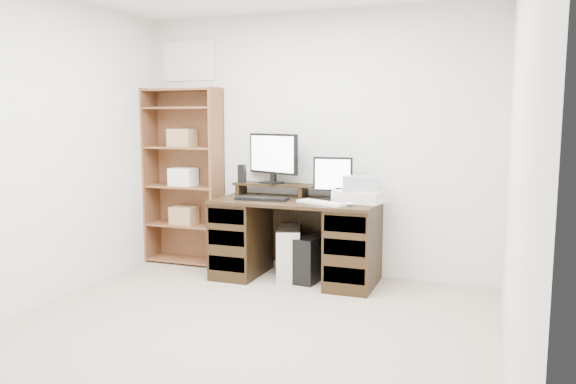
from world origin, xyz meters
The scene contains 14 objects.
room centered at (0.00, 0.00, 1.25)m, with size 3.54×4.04×2.54m.
desk centered at (-0.06, 1.64, 0.39)m, with size 1.50×0.70×0.75m.
riser_shelf centered at (-0.06, 1.85, 0.84)m, with size 1.40×0.22×0.12m.
monitor_wide centered at (-0.36, 1.85, 1.14)m, with size 0.57×0.27×0.48m.
monitor_small centered at (0.26, 1.75, 0.96)m, with size 0.36×0.15×0.39m.
speaker centered at (-0.68, 1.81, 0.96)m, with size 0.07×0.07×0.18m, color black.
keyboard_black centered at (-0.35, 1.53, 0.76)m, with size 0.48×0.16×0.03m, color black.
keyboard_white centered at (0.24, 1.48, 0.76)m, with size 0.47×0.14×0.02m, color silver.
mouse centered at (0.49, 1.48, 0.77)m, with size 0.08×0.05×0.03m, color silver.
printer centered at (0.53, 1.71, 0.80)m, with size 0.42×0.31×0.10m, color beige.
basket centered at (0.53, 1.71, 0.92)m, with size 0.31×0.22×0.13m, color #90949A.
tower_silver centered at (-0.14, 1.67, 0.24)m, with size 0.21×0.48×0.48m, color silver.
tower_black centered at (0.09, 1.65, 0.21)m, with size 0.23×0.44×0.42m.
bookshelf centered at (-1.35, 1.86, 0.92)m, with size 0.80×0.30×1.80m.
Camera 1 is at (1.63, -3.18, 1.49)m, focal length 35.00 mm.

